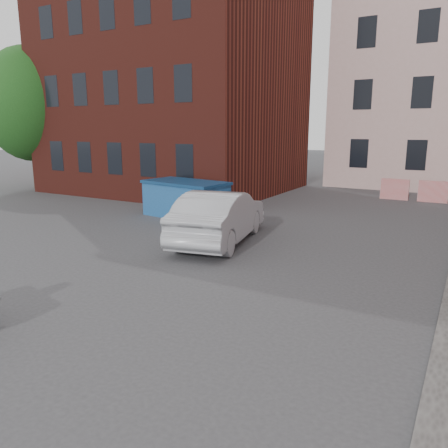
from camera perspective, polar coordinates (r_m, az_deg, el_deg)
The scene contains 7 objects.
ground at distance 10.00m, azimuth -7.70°, elevation -7.66°, with size 120.00×120.00×0.00m, color #38383A.
building_brick at distance 25.45m, azimuth -6.42°, elevation 20.47°, with size 12.00×10.00×14.00m, color #591E16.
far_building at distance 39.11m, azimuth -11.71°, elevation 13.06°, with size 6.00×6.00×8.00m, color maroon.
tree at distance 27.33m, azimuth -24.00°, elevation 15.10°, with size 5.28×5.28×8.30m.
barriers at distance 22.65m, azimuth 25.63°, elevation 3.83°, with size 4.70×0.18×1.00m.
dumpster at distance 17.17m, azimuth -5.00°, elevation 3.31°, with size 3.54×2.17×1.40m.
silver_car at distance 13.25m, azimuth -0.57°, elevation 1.01°, with size 1.67×4.79×1.58m, color #AFB1B7.
Camera 1 is at (5.78, -7.41, 3.42)m, focal length 35.00 mm.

